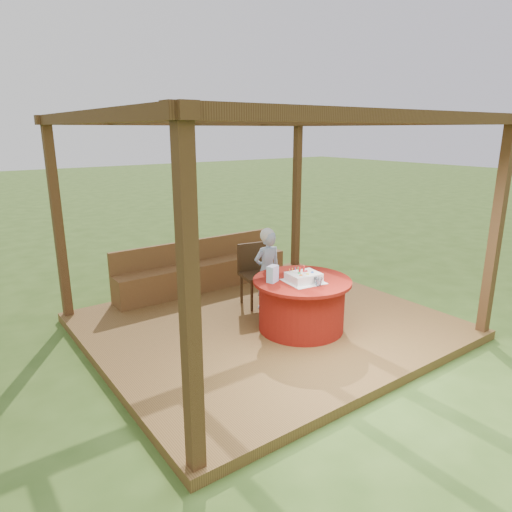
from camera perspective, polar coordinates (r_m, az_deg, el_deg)
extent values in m
plane|color=#35541C|center=(6.37, 1.34, -9.19)|extent=(60.00, 60.00, 0.00)
cube|color=brown|center=(6.34, 1.34, -8.70)|extent=(4.50, 4.00, 0.12)
cube|color=brown|center=(3.29, -8.27, -6.86)|extent=(0.12, 0.12, 2.60)
cube|color=brown|center=(6.39, 27.79, 2.50)|extent=(0.12, 0.12, 2.60)
cube|color=brown|center=(6.73, -23.51, 3.59)|extent=(0.12, 0.12, 2.60)
cube|color=brown|center=(8.68, 5.09, 7.24)|extent=(0.12, 0.12, 2.60)
cube|color=brown|center=(4.44, 17.09, 16.38)|extent=(4.50, 0.14, 0.12)
cube|color=brown|center=(7.37, -7.79, 16.31)|extent=(4.50, 0.14, 0.12)
cube|color=brown|center=(4.80, -19.98, 16.03)|extent=(0.14, 4.00, 0.12)
cube|color=brown|center=(7.28, 15.49, 15.92)|extent=(0.14, 4.00, 0.12)
cube|color=brown|center=(5.10, -10.66, 16.59)|extent=(0.10, 3.70, 0.10)
cube|color=brown|center=(5.79, 1.52, 16.68)|extent=(0.10, 3.70, 0.10)
cube|color=brown|center=(6.66, 10.81, 16.28)|extent=(0.10, 3.70, 0.10)
cube|color=brown|center=(7.57, -6.47, -2.40)|extent=(3.00, 0.42, 0.45)
cube|color=brown|center=(7.61, -7.24, 0.81)|extent=(3.00, 0.06, 0.35)
cylinder|color=maroon|center=(6.02, 5.69, -6.20)|extent=(1.11, 1.11, 0.64)
cylinder|color=maroon|center=(5.91, 5.78, -3.12)|extent=(1.27, 1.27, 0.04)
cube|color=#3B2613|center=(6.74, 0.23, -2.45)|extent=(0.54, 0.54, 0.05)
cylinder|color=#3B2613|center=(6.59, -0.53, -5.02)|extent=(0.04, 0.04, 0.46)
cylinder|color=#3B2613|center=(6.74, 2.33, -4.54)|extent=(0.04, 0.04, 0.46)
cylinder|color=#3B2613|center=(6.90, -1.82, -4.05)|extent=(0.04, 0.04, 0.46)
cylinder|color=#3B2613|center=(7.05, 0.94, -3.62)|extent=(0.04, 0.04, 0.46)
cube|color=#3B2613|center=(6.86, -0.53, -0.17)|extent=(0.46, 0.12, 0.45)
imported|color=#8DADD1|center=(6.60, 1.41, -1.79)|extent=(0.45, 0.32, 1.16)
sphere|color=white|center=(6.47, 1.44, 2.61)|extent=(0.21, 0.21, 0.21)
cube|color=white|center=(5.81, 5.96, -3.19)|extent=(0.50, 0.50, 0.01)
cube|color=white|center=(5.79, 5.97, -2.64)|extent=(0.43, 0.36, 0.11)
cylinder|color=red|center=(5.77, 5.47, -1.73)|extent=(0.03, 0.03, 0.07)
cylinder|color=red|center=(5.82, 5.99, -1.61)|extent=(0.03, 0.03, 0.07)
sphere|color=orange|center=(5.67, 5.64, -2.33)|extent=(0.04, 0.04, 0.04)
sphere|color=yellow|center=(5.72, 6.46, -2.17)|extent=(0.04, 0.04, 0.04)
sphere|color=blue|center=(5.80, 7.06, -1.94)|extent=(0.04, 0.04, 0.04)
sphere|color=green|center=(5.75, 5.41, -2.06)|extent=(0.04, 0.04, 0.04)
sphere|color=red|center=(5.84, 6.31, -1.81)|extent=(0.04, 0.04, 0.04)
cube|color=#E090C8|center=(5.75, 2.09, -2.25)|extent=(0.17, 0.14, 0.21)
imported|color=white|center=(5.67, 7.77, -3.22)|extent=(0.12, 0.12, 0.10)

